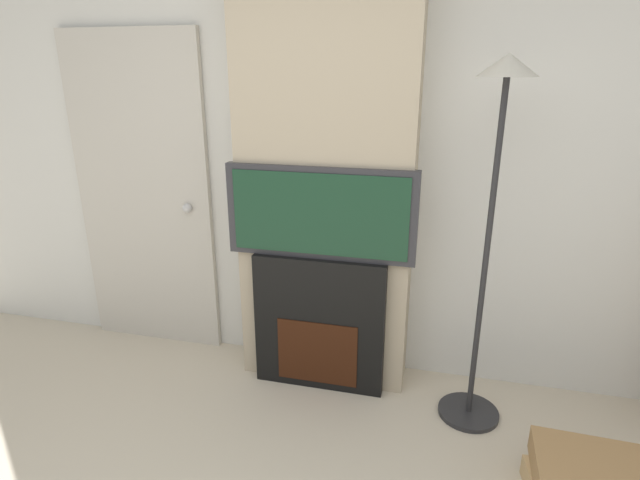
# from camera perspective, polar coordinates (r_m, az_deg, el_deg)

# --- Properties ---
(wall_back) EXTENTS (6.00, 0.06, 2.70)m
(wall_back) POSITION_cam_1_polar(r_m,az_deg,el_deg) (2.96, 1.48, 9.75)
(wall_back) COLOR silver
(wall_back) RESTS_ON ground_plane
(chimney_breast) EXTENTS (0.99, 0.28, 2.70)m
(chimney_breast) POSITION_cam_1_polar(r_m,az_deg,el_deg) (2.80, 0.70, 9.21)
(chimney_breast) COLOR tan
(chimney_breast) RESTS_ON ground_plane
(fireplace) EXTENTS (0.77, 0.15, 0.82)m
(fireplace) POSITION_cam_1_polar(r_m,az_deg,el_deg) (2.98, -0.01, -9.44)
(fireplace) COLOR black
(fireplace) RESTS_ON ground_plane
(television) EXTENTS (1.06, 0.07, 0.52)m
(television) POSITION_cam_1_polar(r_m,az_deg,el_deg) (2.72, -0.02, 3.06)
(television) COLOR #2D2D33
(television) RESTS_ON fireplace
(floor_lamp) EXTENTS (0.33, 0.33, 1.89)m
(floor_lamp) POSITION_cam_1_polar(r_m,az_deg,el_deg) (2.52, 19.26, 5.54)
(floor_lamp) COLOR #262628
(floor_lamp) RESTS_ON ground_plane
(entry_door) EXTENTS (0.94, 0.09, 2.06)m
(entry_door) POSITION_cam_1_polar(r_m,az_deg,el_deg) (3.47, -19.48, 4.62)
(entry_door) COLOR #BCB7AD
(entry_door) RESTS_ON ground_plane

